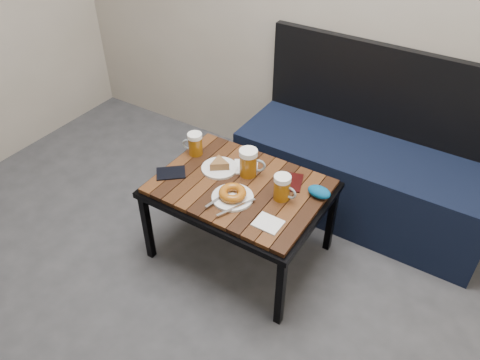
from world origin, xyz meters
The scene contains 12 objects.
bench centered at (0.24, 1.76, 0.27)m, with size 1.40×0.50×0.95m.
cafe_table centered at (-0.16, 1.10, 0.43)m, with size 0.84×0.62×0.47m.
beer_mug_left centered at (-0.50, 1.19, 0.53)m, with size 0.12×0.09×0.12m.
beer_mug_centre centered at (-0.17, 1.19, 0.54)m, with size 0.14×0.11×0.15m.
beer_mug_right centered at (0.06, 1.12, 0.54)m, with size 0.12×0.08×0.13m.
plate_pie centered at (-0.32, 1.15, 0.49)m, with size 0.18×0.18×0.05m.
plate_bagel centered at (-0.14, 0.99, 0.49)m, with size 0.20×0.25×0.05m.
napkin_left centered at (-0.21, 1.23, 0.48)m, with size 0.16×0.16×0.01m.
napkin_right centered at (0.09, 0.93, 0.48)m, with size 0.12×0.10×0.01m.
passport_navy centered at (-0.50, 0.99, 0.48)m, with size 0.10×0.14×0.01m, color black.
passport_burgundy centered at (0.04, 1.25, 0.48)m, with size 0.10×0.14×0.01m, color black.
knit_pouch centered at (0.20, 1.22, 0.50)m, with size 0.11×0.07×0.05m, color navy.
Camera 1 is at (0.78, -0.39, 1.91)m, focal length 35.00 mm.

